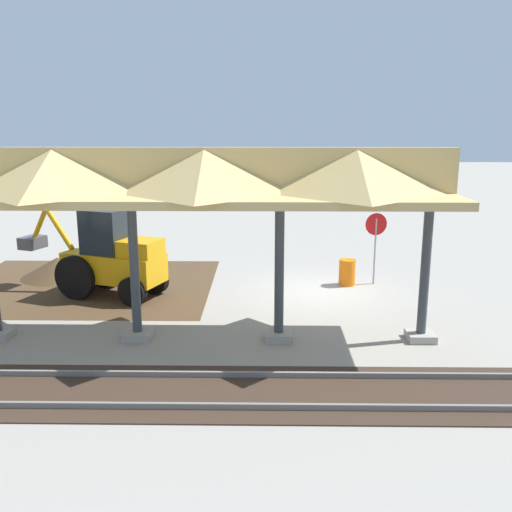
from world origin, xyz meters
name	(u,v)px	position (x,y,z in m)	size (l,w,h in m)	color
ground_plane	(320,292)	(0.00, 0.00, 0.00)	(120.00, 120.00, 0.00)	gray
dirt_work_zone	(86,285)	(8.00, -0.65, 0.00)	(8.66, 7.00, 0.01)	#4C3823
rail_tracks	(354,393)	(0.00, 7.20, 0.03)	(60.00, 2.58, 0.15)	slate
stop_sign	(376,233)	(-1.93, -1.02, 1.79)	(0.75, 0.18, 2.48)	gray
backhoe	(110,257)	(6.81, 0.43, 1.27)	(5.17, 2.88, 2.82)	orange
dirt_mound	(59,277)	(9.33, -1.77, 0.00)	(5.27, 5.27, 1.43)	#4C3823
traffic_barrel	(347,272)	(-0.98, -0.86, 0.45)	(0.56, 0.56, 0.90)	orange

